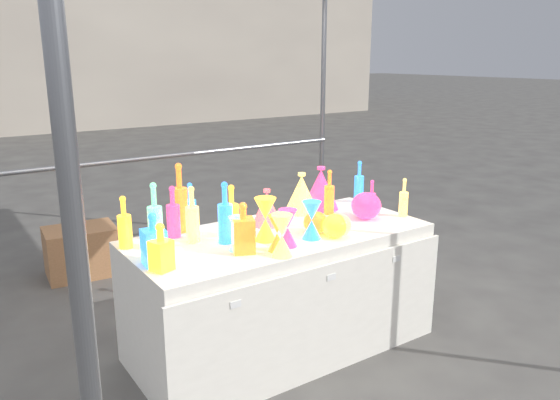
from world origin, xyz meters
TOP-DOWN VIEW (x-y plane):
  - ground at (0.00, 0.00)m, footprint 80.00×80.00m
  - display_table at (0.00, -0.01)m, footprint 1.84×0.83m
  - background_building at (4.00, 14.00)m, footprint 14.00×6.00m
  - cardboard_box_closed at (-0.71, 1.89)m, footprint 0.59×0.45m
  - cardboard_box_flat at (0.32, 1.87)m, footprint 0.88×0.81m
  - bottle_0 at (-0.85, 0.25)m, footprint 0.10×0.10m
  - bottle_1 at (-0.41, 0.35)m, footprint 0.09×0.09m
  - bottle_2 at (-0.48, 0.35)m, footprint 0.12×0.12m
  - bottle_3 at (-0.55, 0.28)m, footprint 0.10×0.10m
  - bottle_4 at (-0.50, 0.13)m, footprint 0.09×0.09m
  - bottle_5 at (-0.72, 0.14)m, footprint 0.10×0.10m
  - bottle_6 at (-0.27, 0.09)m, footprint 0.10×0.10m
  - bottle_7 at (-0.36, 0.02)m, footprint 0.09×0.09m
  - decanter_0 at (-0.81, -0.17)m, footprint 0.12×0.12m
  - decanter_1 at (-0.35, -0.17)m, footprint 0.15×0.15m
  - decanter_2 at (-0.81, -0.07)m, footprint 0.12×0.12m
  - hourglass_0 at (-0.19, -0.25)m, footprint 0.10×0.10m
  - hourglass_1 at (-0.10, -0.22)m, footprint 0.14×0.14m
  - hourglass_2 at (-0.21, -0.34)m, footprint 0.12×0.12m
  - hourglass_3 at (-0.36, -0.13)m, footprint 0.10×0.10m
  - hourglass_4 at (-0.15, -0.07)m, footprint 0.13×0.13m
  - hourglass_5 at (0.09, -0.20)m, footprint 0.12×0.12m
  - globe_0 at (0.22, -0.25)m, footprint 0.18×0.18m
  - globe_1 at (0.24, -0.26)m, footprint 0.16×0.16m
  - globe_2 at (0.17, -0.13)m, footprint 0.15×0.15m
  - globe_3 at (0.62, -0.08)m, footprint 0.24×0.24m
  - lampshade_1 at (0.02, 0.17)m, footprint 0.25×0.25m
  - lampshade_2 at (0.53, 0.28)m, footprint 0.32×0.32m
  - lampshade_3 at (0.36, 0.28)m, footprint 0.30×0.30m
  - bottle_8 at (0.86, 0.26)m, footprint 0.08×0.08m
  - bottle_9 at (0.49, 0.14)m, footprint 0.07×0.07m
  - bottle_10 at (0.69, -0.05)m, footprint 0.06×0.06m
  - bottle_11 at (0.86, -0.17)m, footprint 0.07×0.07m

SIDE VIEW (x-z plane):
  - ground at x=0.00m, z-range 0.00..0.00m
  - cardboard_box_flat at x=0.32m, z-range 0.00..0.06m
  - cardboard_box_closed at x=-0.71m, z-range 0.00..0.40m
  - display_table at x=0.00m, z-range 0.00..0.75m
  - globe_2 at x=0.17m, z-range 0.75..0.87m
  - globe_1 at x=0.24m, z-range 0.75..0.87m
  - globe_0 at x=0.22m, z-range 0.75..0.87m
  - globe_3 at x=0.62m, z-range 0.75..0.90m
  - hourglass_3 at x=-0.36m, z-range 0.75..0.94m
  - hourglass_0 at x=-0.19m, z-range 0.75..0.95m
  - hourglass_1 at x=-0.10m, z-range 0.75..0.96m
  - hourglass_5 at x=0.09m, z-range 0.75..0.97m
  - hourglass_2 at x=-0.21m, z-range 0.75..0.98m
  - lampshade_1 at x=0.02m, z-range 0.75..0.98m
  - decanter_0 at x=-0.81m, z-range 0.75..0.99m
  - bottle_10 at x=0.69m, z-range 0.75..0.99m
  - hourglass_4 at x=-0.15m, z-range 0.75..1.00m
  - bottle_11 at x=0.86m, z-range 0.75..1.01m
  - lampshade_3 at x=0.36m, z-range 0.75..1.02m
  - decanter_2 at x=-0.81m, z-range 0.75..1.02m
  - decanter_1 at x=-0.35m, z-range 0.75..1.03m
  - bottle_1 at x=-0.41m, z-range 0.75..1.04m
  - bottle_0 at x=-0.85m, z-range 0.75..1.04m
  - lampshade_2 at x=0.53m, z-range 0.75..1.04m
  - bottle_9 at x=0.49m, z-range 0.75..1.05m
  - bottle_8 at x=0.86m, z-range 0.75..1.05m
  - bottle_3 at x=-0.55m, z-range 0.75..1.06m
  - bottle_6 at x=-0.27m, z-range 0.75..1.06m
  - bottle_4 at x=-0.50m, z-range 0.75..1.07m
  - bottle_7 at x=-0.36m, z-range 0.75..1.10m
  - bottle_5 at x=-0.72m, z-range 0.75..1.12m
  - bottle_2 at x=-0.48m, z-range 0.75..1.17m
  - background_building at x=4.00m, z-range 0.00..6.00m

